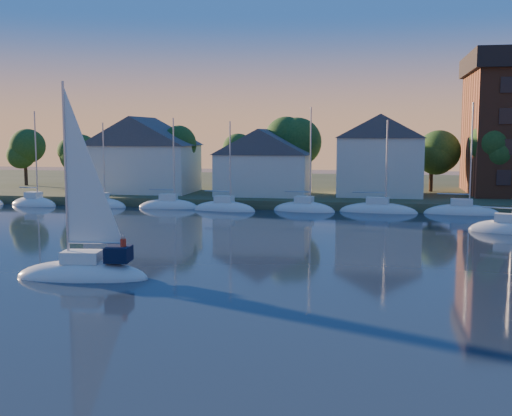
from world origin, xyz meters
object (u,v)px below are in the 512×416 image
(clubhouse_east, at_px, (380,154))
(drifting_sailboat_right, at_px, (505,231))
(clubhouse_centre, at_px, (264,161))
(clubhouse_west, at_px, (143,154))
(hero_sailboat, at_px, (84,269))

(clubhouse_east, height_order, drifting_sailboat_right, clubhouse_east)
(clubhouse_centre, distance_m, drifting_sailboat_right, 31.93)
(clubhouse_west, distance_m, hero_sailboat, 46.05)
(clubhouse_east, bearing_deg, hero_sailboat, -110.83)
(clubhouse_west, relative_size, clubhouse_centre, 1.18)
(clubhouse_west, relative_size, drifting_sailboat_right, 1.36)
(drifting_sailboat_right, bearing_deg, hero_sailboat, -124.66)
(clubhouse_east, height_order, hero_sailboat, hero_sailboat)
(hero_sailboat, bearing_deg, clubhouse_east, -117.58)
(clubhouse_west, distance_m, clubhouse_east, 30.02)
(clubhouse_east, bearing_deg, clubhouse_centre, -171.87)
(clubhouse_centre, distance_m, clubhouse_east, 14.17)
(clubhouse_west, height_order, clubhouse_centre, clubhouse_west)
(clubhouse_west, xyz_separation_m, clubhouse_east, (30.00, 1.00, 0.07))
(clubhouse_west, height_order, clubhouse_east, clubhouse_east)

